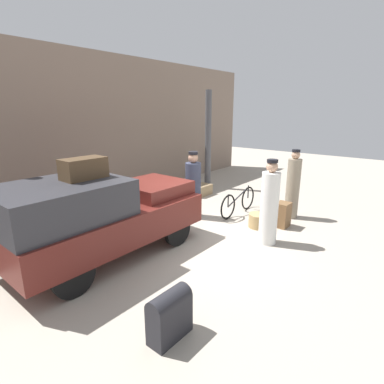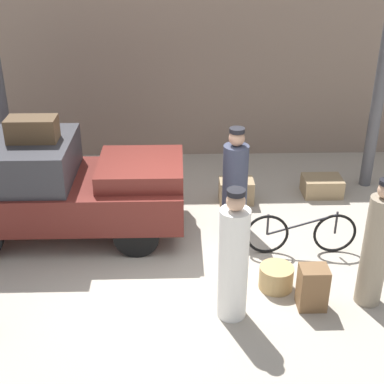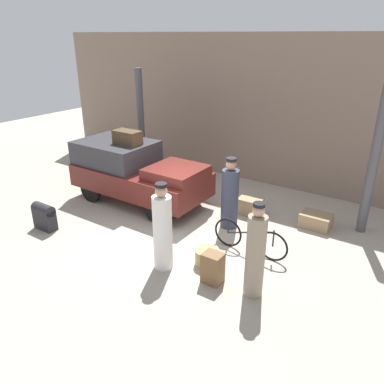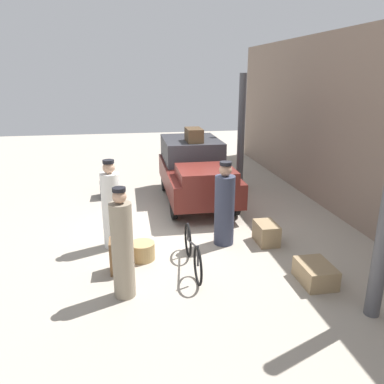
% 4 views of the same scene
% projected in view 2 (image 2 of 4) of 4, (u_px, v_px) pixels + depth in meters
% --- Properties ---
extents(ground_plane, '(30.00, 30.00, 0.00)m').
position_uv_depth(ground_plane, '(180.00, 251.00, 8.50)').
color(ground_plane, '#A89E8E').
extents(station_building_facade, '(16.00, 0.15, 4.50)m').
position_uv_depth(station_building_facade, '(177.00, 53.00, 11.13)').
color(station_building_facade, gray).
rests_on(station_building_facade, ground).
extents(canopy_pillar_left, '(0.22, 0.22, 3.49)m').
position_uv_depth(canopy_pillar_left, '(1.00, 103.00, 9.74)').
color(canopy_pillar_left, '#4C4C51').
rests_on(canopy_pillar_left, ground).
extents(canopy_pillar_right, '(0.22, 0.22, 3.49)m').
position_uv_depth(canopy_pillar_right, '(378.00, 100.00, 9.91)').
color(canopy_pillar_right, '#4C4C51').
rests_on(canopy_pillar_right, ground).
extents(truck, '(3.86, 1.74, 1.64)m').
position_uv_depth(truck, '(53.00, 183.00, 8.65)').
color(truck, black).
rests_on(truck, ground).
extents(bicycle, '(1.74, 0.04, 0.72)m').
position_uv_depth(bicycle, '(301.00, 233.00, 8.32)').
color(bicycle, black).
rests_on(bicycle, ground).
extents(wicker_basket, '(0.49, 0.49, 0.34)m').
position_uv_depth(wicker_basket, '(276.00, 277.00, 7.58)').
color(wicker_basket, tan).
rests_on(wicker_basket, ground).
extents(porter_lifting_near_truck, '(0.39, 0.39, 1.85)m').
position_uv_depth(porter_lifting_near_truck, '(233.00, 261.00, 6.75)').
color(porter_lifting_near_truck, white).
rests_on(porter_lifting_near_truck, ground).
extents(porter_with_bicycle, '(0.35, 0.35, 1.84)m').
position_uv_depth(porter_with_bicycle, '(376.00, 248.00, 7.01)').
color(porter_with_bicycle, gray).
rests_on(porter_with_bicycle, ground).
extents(porter_carrying_trunk, '(0.42, 0.42, 1.78)m').
position_uv_depth(porter_carrying_trunk, '(235.00, 184.00, 8.84)').
color(porter_carrying_trunk, '#33384C').
rests_on(porter_carrying_trunk, ground).
extents(suitcase_tan_flat, '(0.63, 0.42, 0.45)m').
position_uv_depth(suitcase_tan_flat, '(236.00, 191.00, 9.91)').
color(suitcase_tan_flat, '#937A56').
rests_on(suitcase_tan_flat, ground).
extents(trunk_wicker_pale, '(0.73, 0.53, 0.35)m').
position_uv_depth(trunk_wicker_pale, '(322.00, 186.00, 10.21)').
color(trunk_wicker_pale, '#937A56').
rests_on(trunk_wicker_pale, ground).
extents(trunk_umber_medium, '(0.38, 0.31, 0.62)m').
position_uv_depth(trunk_umber_medium, '(313.00, 288.00, 7.14)').
color(trunk_umber_medium, brown).
rests_on(trunk_umber_medium, ground).
extents(trunk_on_truck_roof, '(0.76, 0.43, 0.37)m').
position_uv_depth(trunk_on_truck_roof, '(32.00, 129.00, 8.23)').
color(trunk_on_truck_roof, '#4C3823').
rests_on(trunk_on_truck_roof, truck).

